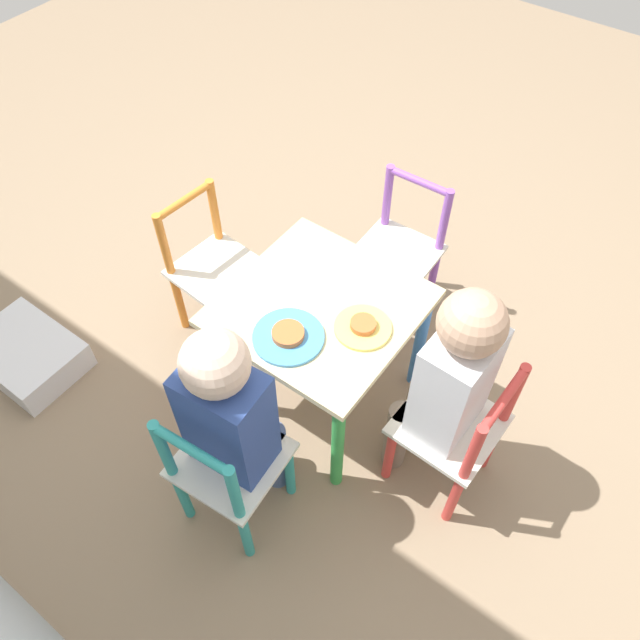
{
  "coord_description": "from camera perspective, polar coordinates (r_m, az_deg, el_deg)",
  "views": [
    {
      "loc": [
        -0.65,
        0.89,
        1.77
      ],
      "look_at": [
        0.0,
        0.0,
        0.38
      ],
      "focal_mm": 35.0,
      "sensor_mm": 36.0,
      "label": 1
    }
  ],
  "objects": [
    {
      "name": "plate_back",
      "position": [
        1.64,
        -2.92,
        -1.47
      ],
      "size": [
        0.19,
        0.19,
        0.03
      ],
      "color": "#4C9EE0",
      "rests_on": "kids_table"
    },
    {
      "name": "plate_left",
      "position": [
        1.66,
        3.95,
        -0.62
      ],
      "size": [
        0.15,
        0.15,
        0.03
      ],
      "color": "#EADB66",
      "rests_on": "kids_table"
    },
    {
      "name": "chair_red",
      "position": [
        1.75,
        12.26,
        -9.97
      ],
      "size": [
        0.27,
        0.27,
        0.52
      ],
      "rotation": [
        0.0,
        0.0,
        1.53
      ],
      "color": "silver",
      "rests_on": "ground_plane"
    },
    {
      "name": "chair_teal",
      "position": [
        1.68,
        -8.54,
        -13.37
      ],
      "size": [
        0.28,
        0.28,
        0.52
      ],
      "rotation": [
        0.0,
        0.0,
        0.08
      ],
      "color": "silver",
      "rests_on": "ground_plane"
    },
    {
      "name": "chair_purple",
      "position": [
        2.14,
        7.18,
        6.01
      ],
      "size": [
        0.27,
        0.27,
        0.52
      ],
      "rotation": [
        0.0,
        0.0,
        -3.11
      ],
      "color": "silver",
      "rests_on": "ground_plane"
    },
    {
      "name": "storage_bin",
      "position": [
        2.32,
        -25.18,
        -2.88
      ],
      "size": [
        0.36,
        0.27,
        0.11
      ],
      "color": "silver",
      "rests_on": "ground_plane"
    },
    {
      "name": "child_back",
      "position": [
        1.53,
        -8.05,
        -8.49
      ],
      "size": [
        0.21,
        0.22,
        0.77
      ],
      "rotation": [
        0.0,
        0.0,
        0.08
      ],
      "color": "#4C608E",
      "rests_on": "ground_plane"
    },
    {
      "name": "ground_plane",
      "position": [
        2.08,
        0.0,
        -6.56
      ],
      "size": [
        6.0,
        6.0,
        0.0
      ],
      "primitive_type": "plane",
      "color": "#8C755B"
    },
    {
      "name": "kids_table",
      "position": [
        1.78,
        0.0,
        -0.2
      ],
      "size": [
        0.51,
        0.51,
        0.45
      ],
      "color": "beige",
      "rests_on": "ground_plane"
    },
    {
      "name": "child_left",
      "position": [
        1.59,
        11.64,
        -5.29
      ],
      "size": [
        0.22,
        0.21,
        0.78
      ],
      "rotation": [
        0.0,
        0.0,
        1.53
      ],
      "color": "#7A6B5B",
      "rests_on": "ground_plane"
    },
    {
      "name": "chair_orange",
      "position": [
        2.1,
        -9.71,
        4.46
      ],
      "size": [
        0.28,
        0.28,
        0.52
      ],
      "rotation": [
        0.0,
        0.0,
        -1.66
      ],
      "color": "silver",
      "rests_on": "ground_plane"
    }
  ]
}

